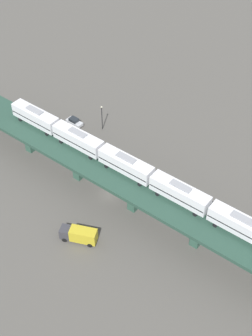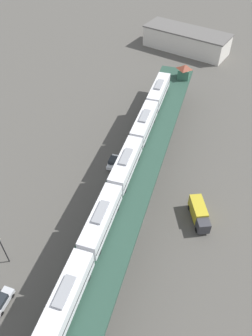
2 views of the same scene
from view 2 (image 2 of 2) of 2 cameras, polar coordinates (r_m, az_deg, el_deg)
ground_plane at (r=62.72m, az=0.26°, el=-8.27°), size 400.00×400.00×0.00m
elevated_viaduct at (r=57.67m, az=0.23°, el=-4.58°), size 26.10×91.88×7.40m
subway_train at (r=57.82m, az=0.00°, el=0.73°), size 14.86×61.76×4.45m
signal_hut at (r=87.88m, az=10.07°, el=16.23°), size 3.78×3.78×3.40m
street_car_silver at (r=56.61m, az=-20.90°, el=-20.87°), size 2.49×4.63×1.89m
street_car_white at (r=71.33m, az=-2.24°, el=1.08°), size 2.66×4.68×1.89m
delivery_truck at (r=62.29m, az=12.61°, el=-7.71°), size 5.94×7.20×3.20m
street_lamp at (r=57.38m, az=-20.62°, el=-12.94°), size 0.44×0.44×6.94m
warehouse_building at (r=120.11m, az=10.45°, el=21.07°), size 29.32×12.57×6.80m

